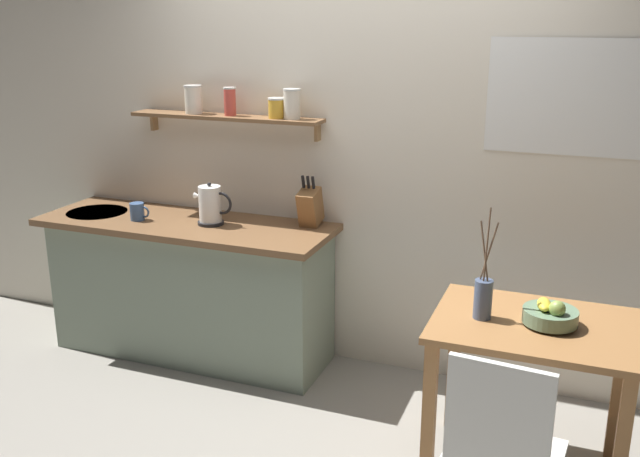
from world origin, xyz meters
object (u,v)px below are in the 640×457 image
Objects in this scene: dining_table at (532,352)px; electric_kettle at (211,206)px; dining_chair_near at (500,449)px; knife_block at (310,206)px; coffee_mug_by_sink at (138,212)px; fruit_bowl at (550,315)px; twig_vase at (483,297)px.

electric_kettle is (-1.92, 0.52, 0.37)m from dining_table.
dining_chair_near is 1.91m from knife_block.
dining_chair_near is at bearing -24.21° from coffee_mug_by_sink.
knife_block is (-1.30, 1.30, 0.50)m from dining_chair_near.
electric_kettle is 1.98× the size of coffee_mug_by_sink.
twig_vase is at bearing -175.04° from fruit_bowl.
electric_kettle is 0.59m from knife_block.
dining_table is at bearing 85.46° from dining_chair_near.
coffee_mug_by_sink is at bearing 155.79° from dining_chair_near.
dining_table is at bearing -26.97° from knife_block.
electric_kettle reaches higher than coffee_mug_by_sink.
twig_vase reaches higher than electric_kettle.
dining_chair_near is at bearing -94.54° from dining_table.
fruit_bowl is (0.06, -0.01, 0.19)m from dining_table.
knife_block is at bearing 13.93° from coffee_mug_by_sink.
fruit_bowl is 0.93× the size of electric_kettle.
twig_vase is at bearing -17.98° from electric_kettle.
electric_kettle is at bearing 165.19° from fruit_bowl.
dining_table is 1.73× the size of twig_vase.
fruit_bowl is at bearing -10.21° from coffee_mug_by_sink.
dining_table is 2.02m from electric_kettle.
dining_chair_near is 2.24m from electric_kettle.
twig_vase reaches higher than knife_block.
coffee_mug_by_sink is (-2.15, 0.47, 0.06)m from twig_vase.
electric_kettle reaches higher than fruit_bowl.
dining_chair_near is 2.59m from coffee_mug_by_sink.
electric_kettle is (-1.98, 0.52, 0.17)m from fruit_bowl.
dining_chair_near is at bearing -72.92° from twig_vase.
knife_block reaches higher than electric_kettle.
fruit_bowl is at bearing -26.19° from knife_block.
dining_table is 2.84× the size of knife_block.
dining_chair_near is 1.78× the size of twig_vase.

